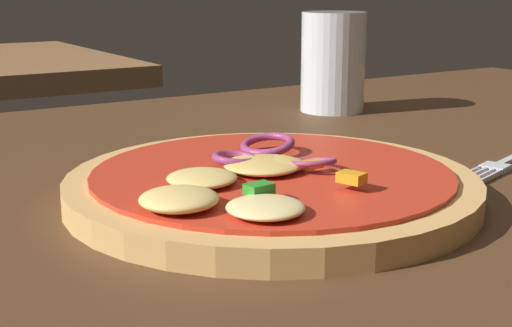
{
  "coord_description": "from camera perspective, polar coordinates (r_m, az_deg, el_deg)",
  "views": [
    {
      "loc": [
        -0.23,
        -0.37,
        0.18
      ],
      "look_at": [
        0.03,
        0.04,
        0.06
      ],
      "focal_mm": 51.16,
      "sensor_mm": 36.0,
      "label": 1
    }
  ],
  "objects": [
    {
      "name": "dining_table",
      "position": [
        0.47,
        -0.16,
        -6.03
      ],
      "size": [
        1.49,
        0.89,
        0.04
      ],
      "color": "#4C301C",
      "rests_on": "ground"
    },
    {
      "name": "pizza",
      "position": [
        0.48,
        1.09,
        -1.62
      ],
      "size": [
        0.27,
        0.27,
        0.03
      ],
      "color": "tan",
      "rests_on": "dining_table"
    },
    {
      "name": "fork",
      "position": [
        0.62,
        19.4,
        0.3
      ],
      "size": [
        0.18,
        0.07,
        0.01
      ],
      "color": "silver",
      "rests_on": "dining_table"
    },
    {
      "name": "beer_glass",
      "position": [
        0.81,
        6.04,
        7.59
      ],
      "size": [
        0.07,
        0.07,
        0.11
      ],
      "color": "silver",
      "rests_on": "dining_table"
    }
  ]
}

